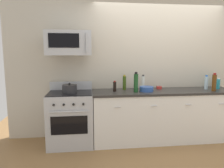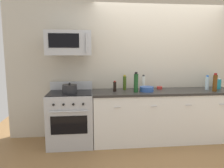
{
  "view_description": "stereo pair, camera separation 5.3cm",
  "coord_description": "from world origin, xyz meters",
  "px_view_note": "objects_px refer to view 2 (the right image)",
  "views": [
    {
      "loc": [
        -1.39,
        -3.56,
        1.58
      ],
      "look_at": [
        -0.96,
        -0.05,
        1.06
      ],
      "focal_mm": 33.5,
      "sensor_mm": 36.0,
      "label": 1
    },
    {
      "loc": [
        -1.34,
        -3.57,
        1.58
      ],
      "look_at": [
        -0.96,
        -0.05,
        1.06
      ],
      "focal_mm": 33.5,
      "sensor_mm": 36.0,
      "label": 2
    }
  ],
  "objects_px": {
    "bottle_dish_soap": "(219,84)",
    "range_oven": "(71,118)",
    "bottle_wine_green": "(136,83)",
    "bowl_blue_mixing": "(147,89)",
    "bottle_vinegar_white": "(143,82)",
    "bottle_olive_oil": "(125,83)",
    "microwave": "(69,43)",
    "stockpot": "(70,89)",
    "bowl_red_small": "(160,88)",
    "bottle_wine_amber": "(215,83)",
    "bottle_sparkling_teal": "(215,81)",
    "bottle_water_clear": "(207,83)",
    "bottle_soy_sauce_dark": "(115,86)"
  },
  "relations": [
    {
      "from": "bottle_water_clear",
      "to": "bottle_olive_oil",
      "type": "relative_size",
      "value": 0.97
    },
    {
      "from": "stockpot",
      "to": "bottle_wine_amber",
      "type": "bearing_deg",
      "value": -2.61
    },
    {
      "from": "bottle_vinegar_white",
      "to": "bottle_olive_oil",
      "type": "height_order",
      "value": "bottle_olive_oil"
    },
    {
      "from": "bottle_vinegar_white",
      "to": "bowl_red_small",
      "type": "distance_m",
      "value": 0.32
    },
    {
      "from": "bottle_water_clear",
      "to": "bottle_olive_oil",
      "type": "height_order",
      "value": "bottle_olive_oil"
    },
    {
      "from": "bottle_olive_oil",
      "to": "bowl_red_small",
      "type": "relative_size",
      "value": 2.65
    },
    {
      "from": "bowl_blue_mixing",
      "to": "bottle_dish_soap",
      "type": "bearing_deg",
      "value": 4.06
    },
    {
      "from": "bottle_vinegar_white",
      "to": "bowl_blue_mixing",
      "type": "distance_m",
      "value": 0.26
    },
    {
      "from": "range_oven",
      "to": "bottle_water_clear",
      "type": "height_order",
      "value": "bottle_water_clear"
    },
    {
      "from": "bottle_wine_amber",
      "to": "stockpot",
      "type": "xyz_separation_m",
      "value": [
        -2.52,
        0.11,
        -0.08
      ]
    },
    {
      "from": "bowl_blue_mixing",
      "to": "range_oven",
      "type": "bearing_deg",
      "value": 177.82
    },
    {
      "from": "range_oven",
      "to": "bottle_water_clear",
      "type": "bearing_deg",
      "value": 0.36
    },
    {
      "from": "range_oven",
      "to": "bottle_sparkling_teal",
      "type": "bearing_deg",
      "value": 4.32
    },
    {
      "from": "bottle_dish_soap",
      "to": "range_oven",
      "type": "bearing_deg",
      "value": -178.96
    },
    {
      "from": "bottle_dish_soap",
      "to": "bottle_olive_oil",
      "type": "xyz_separation_m",
      "value": [
        -1.77,
        0.11,
        0.03
      ]
    },
    {
      "from": "bottle_water_clear",
      "to": "bottle_vinegar_white",
      "type": "bearing_deg",
      "value": 171.17
    },
    {
      "from": "bottle_dish_soap",
      "to": "microwave",
      "type": "bearing_deg",
      "value": -179.89
    },
    {
      "from": "range_oven",
      "to": "bowl_red_small",
      "type": "distance_m",
      "value": 1.72
    },
    {
      "from": "bottle_wine_green",
      "to": "bowl_blue_mixing",
      "type": "distance_m",
      "value": 0.24
    },
    {
      "from": "bottle_olive_oil",
      "to": "bottle_sparkling_teal",
      "type": "bearing_deg",
      "value": 1.52
    },
    {
      "from": "range_oven",
      "to": "bottle_wine_amber",
      "type": "distance_m",
      "value": 2.6
    },
    {
      "from": "bottle_wine_green",
      "to": "bowl_blue_mixing",
      "type": "bearing_deg",
      "value": 13.2
    },
    {
      "from": "bowl_blue_mixing",
      "to": "bottle_olive_oil",
      "type": "bearing_deg",
      "value": 149.26
    },
    {
      "from": "bottle_wine_amber",
      "to": "stockpot",
      "type": "height_order",
      "value": "bottle_wine_amber"
    },
    {
      "from": "bottle_soy_sauce_dark",
      "to": "bottle_wine_amber",
      "type": "bearing_deg",
      "value": -5.71
    },
    {
      "from": "bottle_vinegar_white",
      "to": "bottle_wine_green",
      "type": "distance_m",
      "value": 0.36
    },
    {
      "from": "microwave",
      "to": "bottle_olive_oil",
      "type": "xyz_separation_m",
      "value": [
        0.97,
        0.12,
        -0.7
      ]
    },
    {
      "from": "bottle_wine_amber",
      "to": "bowl_red_small",
      "type": "xyz_separation_m",
      "value": [
        -0.88,
        0.34,
        -0.13
      ]
    },
    {
      "from": "bottle_wine_green",
      "to": "stockpot",
      "type": "xyz_separation_m",
      "value": [
        -1.13,
        0.04,
        -0.09
      ]
    },
    {
      "from": "range_oven",
      "to": "bottle_dish_soap",
      "type": "relative_size",
      "value": 5.26
    },
    {
      "from": "microwave",
      "to": "bottle_sparkling_teal",
      "type": "relative_size",
      "value": 2.71
    },
    {
      "from": "bottle_vinegar_white",
      "to": "stockpot",
      "type": "xyz_separation_m",
      "value": [
        -1.33,
        -0.25,
        -0.05
      ]
    },
    {
      "from": "range_oven",
      "to": "bottle_sparkling_teal",
      "type": "xyz_separation_m",
      "value": [
        2.77,
        0.21,
        0.58
      ]
    },
    {
      "from": "range_oven",
      "to": "bottle_olive_oil",
      "type": "distance_m",
      "value": 1.14
    },
    {
      "from": "bottle_water_clear",
      "to": "stockpot",
      "type": "bearing_deg",
      "value": -178.41
    },
    {
      "from": "range_oven",
      "to": "bottle_wine_green",
      "type": "distance_m",
      "value": 1.29
    },
    {
      "from": "microwave",
      "to": "bottle_vinegar_white",
      "type": "bearing_deg",
      "value": 6.42
    },
    {
      "from": "microwave",
      "to": "bottle_wine_green",
      "type": "bearing_deg",
      "value": -7.24
    },
    {
      "from": "bottle_water_clear",
      "to": "bottle_wine_green",
      "type": "relative_size",
      "value": 0.77
    },
    {
      "from": "bottle_wine_green",
      "to": "range_oven",
      "type": "bearing_deg",
      "value": 175.01
    },
    {
      "from": "bottle_olive_oil",
      "to": "stockpot",
      "type": "height_order",
      "value": "bottle_olive_oil"
    },
    {
      "from": "bottle_wine_green",
      "to": "bowl_red_small",
      "type": "distance_m",
      "value": 0.6
    },
    {
      "from": "bottle_dish_soap",
      "to": "bowl_red_small",
      "type": "xyz_separation_m",
      "value": [
        -1.1,
        0.13,
        -0.07
      ]
    },
    {
      "from": "bottle_sparkling_teal",
      "to": "bottle_vinegar_white",
      "type": "relative_size",
      "value": 1.02
    },
    {
      "from": "bottle_wine_amber",
      "to": "bottle_soy_sauce_dark",
      "type": "bearing_deg",
      "value": 174.29
    },
    {
      "from": "bottle_dish_soap",
      "to": "bottle_sparkling_teal",
      "type": "xyz_separation_m",
      "value": [
        0.02,
        0.16,
        0.03
      ]
    },
    {
      "from": "bottle_sparkling_teal",
      "to": "bottle_water_clear",
      "type": "distance_m",
      "value": 0.34
    },
    {
      "from": "bowl_red_small",
      "to": "bottle_water_clear",
      "type": "bearing_deg",
      "value": -10.74
    },
    {
      "from": "bowl_blue_mixing",
      "to": "microwave",
      "type": "bearing_deg",
      "value": 175.89
    },
    {
      "from": "bottle_dish_soap",
      "to": "stockpot",
      "type": "distance_m",
      "value": 2.74
    }
  ]
}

